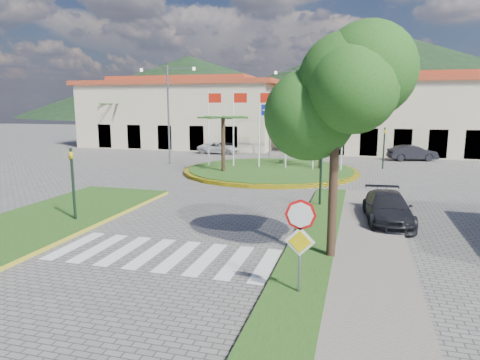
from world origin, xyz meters
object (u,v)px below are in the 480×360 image
(white_van, at_px, (218,148))
(car_side_right, at_px, (388,208))
(roundabout_island, at_px, (271,170))
(car_dark_a, at_px, (228,147))
(deciduous_tree, at_px, (337,97))
(stop_sign, at_px, (300,232))
(car_dark_b, at_px, (412,153))

(white_van, bearing_deg, car_side_right, -149.99)
(white_van, relative_size, car_side_right, 0.93)
(roundabout_island, distance_m, car_dark_a, 13.68)
(car_side_right, bearing_deg, deciduous_tree, -116.17)
(stop_sign, distance_m, white_van, 32.84)
(stop_sign, distance_m, car_side_right, 8.64)
(roundabout_island, distance_m, car_dark_b, 14.67)
(deciduous_tree, bearing_deg, roundabout_island, 107.91)
(roundabout_island, relative_size, car_dark_a, 3.80)
(car_dark_a, height_order, car_dark_b, car_dark_b)
(stop_sign, distance_m, car_dark_b, 30.61)
(white_van, height_order, car_dark_b, car_dark_b)
(stop_sign, bearing_deg, car_dark_a, 110.42)
(car_dark_a, bearing_deg, white_van, 136.09)
(roundabout_island, xyz_separation_m, white_van, (-7.53, 10.34, 0.40))
(stop_sign, height_order, car_dark_a, stop_sign)
(white_van, bearing_deg, car_dark_a, -26.26)
(deciduous_tree, distance_m, car_dark_b, 27.86)
(car_dark_b, bearing_deg, car_dark_a, 68.21)
(car_side_right, bearing_deg, roundabout_island, 117.40)
(stop_sign, relative_size, white_van, 0.64)
(car_dark_a, relative_size, car_dark_b, 0.80)
(roundabout_island, xyz_separation_m, car_dark_a, (-6.95, 11.77, 0.40))
(car_side_right, bearing_deg, white_van, 119.22)
(car_dark_b, distance_m, car_side_right, 22.11)
(stop_sign, xyz_separation_m, white_van, (-12.43, 30.37, -1.22))
(roundabout_island, distance_m, stop_sign, 20.69)
(car_dark_a, xyz_separation_m, car_dark_b, (17.68, -1.78, 0.12))
(roundabout_island, distance_m, deciduous_tree, 18.55)
(white_van, xyz_separation_m, car_dark_b, (18.27, -0.34, 0.12))
(roundabout_island, height_order, white_van, roundabout_island)
(deciduous_tree, relative_size, car_dark_a, 2.03)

